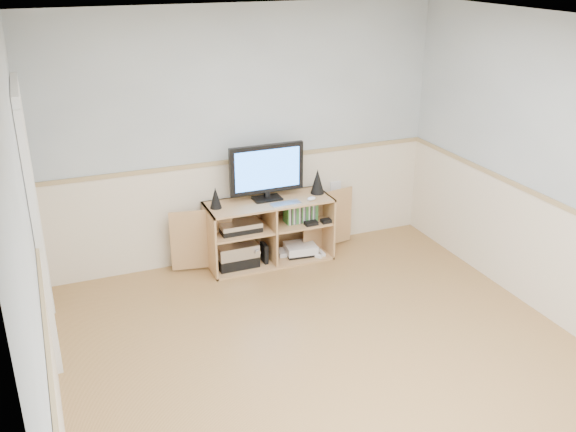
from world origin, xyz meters
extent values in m
cube|color=tan|center=(0.00, 0.00, -0.01)|extent=(4.00, 4.50, 0.02)
cube|color=white|center=(0.00, 0.00, 2.51)|extent=(4.00, 4.50, 0.02)
cube|color=silver|center=(-2.01, 0.00, 1.25)|extent=(0.02, 4.50, 2.50)
cube|color=silver|center=(0.00, 2.26, 1.25)|extent=(4.00, 0.02, 2.50)
cube|color=beige|center=(0.00, 2.24, 0.50)|extent=(4.00, 0.01, 1.00)
cube|color=tan|center=(0.00, 2.23, 1.02)|extent=(4.00, 0.02, 0.04)
cube|color=white|center=(-1.98, 1.30, 1.00)|extent=(0.03, 0.82, 2.00)
cube|color=tan|center=(0.15, 1.98, 0.01)|extent=(1.25, 0.47, 0.02)
cube|color=tan|center=(0.15, 1.98, 0.64)|extent=(1.25, 0.47, 0.02)
cube|color=tan|center=(-0.46, 1.98, 0.33)|extent=(0.02, 0.47, 0.65)
cube|color=tan|center=(0.77, 1.98, 0.33)|extent=(0.02, 0.47, 0.65)
cube|color=tan|center=(0.15, 2.21, 0.33)|extent=(1.25, 0.02, 0.65)
cube|color=tan|center=(0.15, 1.98, 0.33)|extent=(0.02, 0.45, 0.61)
cube|color=tan|center=(-0.16, 1.98, 0.38)|extent=(0.60, 0.43, 0.02)
cube|color=tan|center=(0.47, 1.98, 0.38)|extent=(0.60, 0.43, 0.02)
cube|color=tan|center=(-0.53, 2.05, 0.33)|extent=(0.60, 0.12, 0.61)
cube|color=tan|center=(0.83, 2.05, 0.33)|extent=(0.60, 0.12, 0.61)
cube|color=black|center=(0.15, 2.03, 0.66)|extent=(0.28, 0.18, 0.02)
cube|color=black|center=(0.15, 2.03, 0.70)|extent=(0.05, 0.04, 0.06)
cube|color=black|center=(0.15, 2.03, 0.97)|extent=(0.75, 0.05, 0.48)
cube|color=#307FFE|center=(0.15, 2.01, 0.97)|extent=(0.66, 0.01, 0.39)
cone|color=black|center=(-0.38, 2.00, 0.75)|extent=(0.11, 0.11, 0.21)
cone|color=black|center=(0.69, 2.00, 0.78)|extent=(0.14, 0.14, 0.26)
cube|color=silver|center=(0.28, 1.84, 0.66)|extent=(0.30, 0.13, 0.01)
ellipsoid|color=white|center=(0.55, 1.84, 0.67)|extent=(0.11, 0.09, 0.04)
cube|color=black|center=(-0.20, 1.98, 0.07)|extent=(0.40, 0.30, 0.11)
cube|color=silver|center=(-0.20, 1.98, 0.20)|extent=(0.40, 0.30, 0.13)
cube|color=black|center=(-0.16, 1.98, 0.42)|extent=(0.40, 0.28, 0.05)
cube|color=silver|center=(-0.16, 1.98, 0.46)|extent=(0.40, 0.28, 0.05)
cube|color=black|center=(0.08, 1.93, 0.12)|extent=(0.04, 0.14, 0.20)
cube|color=white|center=(0.37, 2.01, 0.04)|extent=(0.23, 0.18, 0.05)
cube|color=black|center=(0.49, 1.96, 0.04)|extent=(0.33, 0.27, 0.03)
cube|color=white|center=(0.49, 1.96, 0.09)|extent=(0.34, 0.29, 0.08)
cube|color=white|center=(0.69, 1.88, 0.04)|extent=(0.04, 0.14, 0.03)
cube|color=white|center=(0.67, 2.04, 0.04)|extent=(0.09, 0.15, 0.03)
cube|color=#3F8C3F|center=(0.49, 1.96, 0.48)|extent=(0.33, 0.14, 0.19)
cube|color=white|center=(1.00, 2.23, 0.60)|extent=(0.12, 0.03, 0.12)
camera|label=1|loc=(-1.88, -3.53, 2.94)|focal=40.00mm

